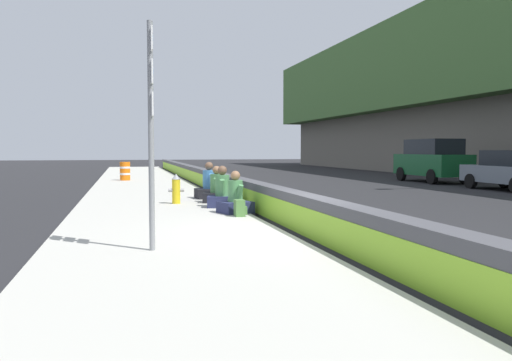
% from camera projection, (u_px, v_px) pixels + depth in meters
% --- Properties ---
extents(ground_plane, '(160.00, 160.00, 0.00)m').
position_uv_depth(ground_plane, '(311.00, 239.00, 10.21)').
color(ground_plane, '#232326').
rests_on(ground_plane, ground).
extents(sidewalk_strip, '(80.00, 4.40, 0.14)m').
position_uv_depth(sidewalk_strip, '(173.00, 241.00, 9.57)').
color(sidewalk_strip, '#B5B2A8').
rests_on(sidewalk_strip, ground_plane).
extents(jersey_barrier, '(76.00, 0.45, 0.85)m').
position_uv_depth(jersey_barrier, '(311.00, 217.00, 10.18)').
color(jersey_barrier, '#47474C').
rests_on(jersey_barrier, ground_plane).
extents(route_sign_post, '(0.44, 0.09, 3.60)m').
position_uv_depth(route_sign_post, '(151.00, 118.00, 8.24)').
color(route_sign_post, gray).
rests_on(route_sign_post, sidewalk_strip).
extents(fire_hydrant, '(0.26, 0.46, 0.88)m').
position_uv_depth(fire_hydrant, '(176.00, 188.00, 15.52)').
color(fire_hydrant, gold).
rests_on(fire_hydrant, sidewalk_strip).
extents(seated_person_foreground, '(0.86, 0.93, 1.07)m').
position_uv_depth(seated_person_foreground, '(235.00, 200.00, 13.24)').
color(seated_person_foreground, '#23284C').
rests_on(seated_person_foreground, sidewalk_strip).
extents(seated_person_middle, '(0.84, 0.94, 1.15)m').
position_uv_depth(seated_person_middle, '(222.00, 194.00, 14.62)').
color(seated_person_middle, '#23284C').
rests_on(seated_person_middle, sidewalk_strip).
extents(seated_person_rear, '(0.85, 0.93, 1.10)m').
position_uv_depth(seated_person_rear, '(217.00, 191.00, 15.90)').
color(seated_person_rear, black).
rests_on(seated_person_rear, sidewalk_strip).
extents(seated_person_far, '(0.80, 0.91, 1.19)m').
position_uv_depth(seated_person_far, '(209.00, 187.00, 17.21)').
color(seated_person_far, black).
rests_on(seated_person_far, sidewalk_strip).
extents(backpack, '(0.32, 0.28, 0.40)m').
position_uv_depth(backpack, '(240.00, 208.00, 12.59)').
color(backpack, '#4C7A3D').
rests_on(backpack, sidewalk_strip).
extents(construction_barrel, '(0.54, 0.54, 0.95)m').
position_uv_depth(construction_barrel, '(125.00, 171.00, 27.21)').
color(construction_barrel, orange).
rests_on(construction_barrel, sidewalk_strip).
extents(parked_car_third, '(4.53, 2.01, 1.71)m').
position_uv_depth(parked_car_third, '(511.00, 170.00, 22.10)').
color(parked_car_third, slate).
rests_on(parked_car_third, ground_plane).
extents(parked_car_fourth, '(4.83, 2.12, 2.28)m').
position_uv_depth(parked_car_fourth, '(432.00, 160.00, 27.81)').
color(parked_car_fourth, '#145128').
rests_on(parked_car_fourth, ground_plane).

